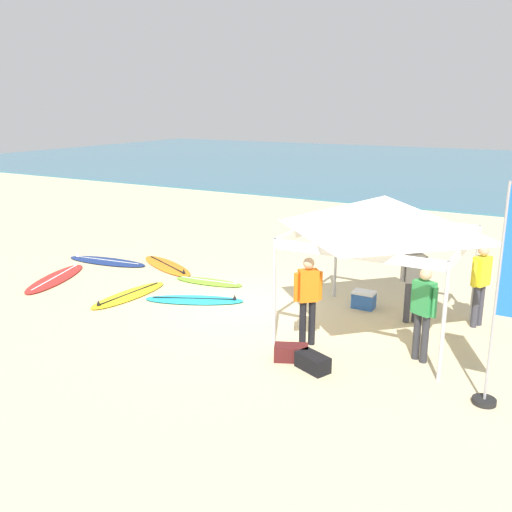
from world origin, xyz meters
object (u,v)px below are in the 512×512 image
object	(u,v)px
surfboard_yellow	(129,295)
banner_flag	(504,308)
person_grey	(413,277)
surfboard_red	(56,278)
surfboard_cyan	(195,300)
person_yellow	(481,280)
gear_bag_by_pole	(291,353)
surfboard_orange	(167,266)
person_orange	(308,295)
gear_bag_near_tent	(313,362)
cooler_box	(364,300)
surfboard_navy	(107,261)
person_green	(423,308)
surfboard_lime	(209,282)
canopy_tent	(384,214)

from	to	relation	value
surfboard_yellow	banner_flag	distance (m)	8.43
person_grey	banner_flag	bearing A→B (deg)	-54.57
surfboard_red	person_grey	bearing A→B (deg)	10.39
surfboard_cyan	person_grey	xyz separation A→B (m)	(4.69, 1.19, 0.95)
surfboard_cyan	person_grey	bearing A→B (deg)	14.19
person_yellow	gear_bag_by_pole	bearing A→B (deg)	-128.15
surfboard_orange	gear_bag_by_pole	bearing A→B (deg)	-32.61
surfboard_cyan	person_orange	distance (m)	3.53
gear_bag_near_tent	cooler_box	world-z (taller)	cooler_box
person_yellow	banner_flag	xyz separation A→B (m)	(0.73, -3.22, 0.59)
person_grey	gear_bag_by_pole	distance (m)	3.29
surfboard_red	person_grey	size ratio (longest dim) A/B	1.57
surfboard_cyan	surfboard_navy	xyz separation A→B (m)	(-4.15, 1.45, -0.00)
person_grey	gear_bag_near_tent	world-z (taller)	person_grey
surfboard_navy	person_orange	size ratio (longest dim) A/B	1.55
person_green	gear_bag_near_tent	world-z (taller)	person_green
surfboard_navy	person_grey	distance (m)	8.90
person_yellow	gear_bag_by_pole	size ratio (longest dim) A/B	2.85
surfboard_cyan	surfboard_orange	world-z (taller)	same
surfboard_yellow	person_grey	distance (m)	6.54
person_yellow	banner_flag	bearing A→B (deg)	-77.16
person_orange	banner_flag	bearing A→B (deg)	-10.97
person_green	gear_bag_near_tent	bearing A→B (deg)	-139.49
surfboard_lime	person_grey	bearing A→B (deg)	-1.29
surfboard_cyan	gear_bag_near_tent	bearing A→B (deg)	-25.85
surfboard_cyan	person_grey	world-z (taller)	person_grey
surfboard_red	cooler_box	bearing A→B (deg)	14.19
surfboard_cyan	surfboard_yellow	distance (m)	1.64
surfboard_navy	banner_flag	bearing A→B (deg)	-15.67
surfboard_cyan	surfboard_yellow	size ratio (longest dim) A/B	1.01
cooler_box	surfboard_lime	bearing A→B (deg)	-177.02
canopy_tent	surfboard_lime	xyz separation A→B (m)	(-4.71, 0.93, -2.35)
canopy_tent	surfboard_yellow	size ratio (longest dim) A/B	1.37
surfboard_navy	person_green	bearing A→B (deg)	-12.01
surfboard_red	person_orange	bearing A→B (deg)	-3.83
person_yellow	surfboard_orange	bearing A→B (deg)	177.95
surfboard_red	person_grey	xyz separation A→B (m)	(8.82, 1.62, 0.95)
person_green	gear_bag_near_tent	size ratio (longest dim) A/B	2.85
person_green	person_orange	distance (m)	2.06
surfboard_cyan	cooler_box	world-z (taller)	cooler_box
surfboard_lime	gear_bag_by_pole	world-z (taller)	gear_bag_by_pole
surfboard_lime	surfboard_navy	distance (m)	3.68
surfboard_orange	surfboard_yellow	size ratio (longest dim) A/B	1.09
surfboard_red	person_green	bearing A→B (deg)	-0.79
surfboard_red	person_grey	distance (m)	9.02
person_orange	gear_bag_near_tent	size ratio (longest dim) A/B	2.85
surfboard_cyan	surfboard_lime	bearing A→B (deg)	110.30
surfboard_cyan	cooler_box	size ratio (longest dim) A/B	4.69
surfboard_yellow	gear_bag_near_tent	distance (m)	5.53
person_green	cooler_box	world-z (taller)	person_green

